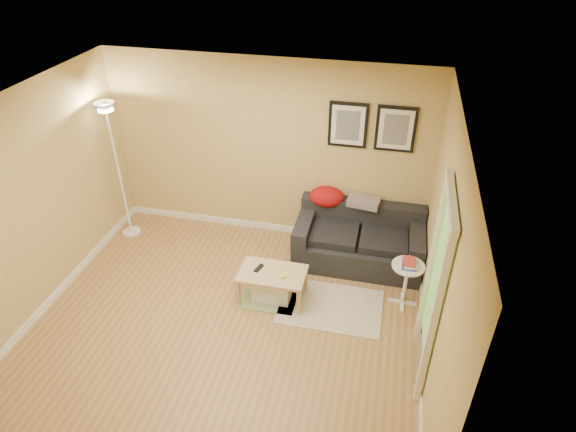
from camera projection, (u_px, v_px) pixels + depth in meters
The scene contains 24 objects.
floor at pixel (227, 322), 5.80m from camera, with size 4.50×4.50×0.00m, color #A77B47.
ceiling at pixel (207, 115), 4.38m from camera, with size 4.50×4.50×0.00m, color white.
wall_back at pixel (268, 151), 6.72m from camera, with size 4.50×4.50×0.00m, color tan.
wall_front at pixel (123, 392), 3.46m from camera, with size 4.50×4.50×0.00m, color tan.
wall_left at pixel (30, 208), 5.51m from camera, with size 4.00×4.00×0.00m, color tan.
wall_right at pixel (441, 263), 4.67m from camera, with size 4.00×4.00×0.00m, color tan.
baseboard_back at pixel (269, 227), 7.40m from camera, with size 4.50×0.02×0.10m, color white.
baseboard_left at pixel (59, 291), 6.19m from camera, with size 0.02×4.00×0.10m, color white.
baseboard_right at pixel (421, 352), 5.36m from camera, with size 0.02×4.00×0.10m, color white.
sofa at pixel (359, 238), 6.59m from camera, with size 1.70×0.90×0.75m, color black, non-canonical shape.
red_throw at pixel (327, 197), 6.73m from camera, with size 0.48×0.36×0.28m, color #AA0F14, non-canonical shape.
plaid_throw at pixel (364, 202), 6.61m from camera, with size 0.42×0.26×0.10m, color tan, non-canonical shape.
framed_print_left at pixel (348, 125), 6.23m from camera, with size 0.50×0.04×0.60m, color black, non-canonical shape.
framed_print_right at pixel (396, 129), 6.11m from camera, with size 0.50×0.04×0.60m, color black, non-canonical shape.
area_rug at pixel (331, 307), 6.02m from camera, with size 1.25×0.85×0.01m, color beige.
green_runner at pixel (269, 298), 6.14m from camera, with size 0.70×0.50×0.01m, color #668C4C.
coffee_table at pixel (273, 285), 6.05m from camera, with size 0.82×0.50×0.41m, color tan, non-canonical shape.
remote_control at pixel (259, 268), 5.99m from camera, with size 0.05×0.16×0.02m, color black.
tape_roll at pixel (283, 277), 5.85m from camera, with size 0.07×0.07×0.03m, color yellow.
storage_bin at pixel (272, 287), 6.10m from camera, with size 0.49×0.36×0.30m, color white, non-canonical shape.
side_table at pixel (405, 285), 5.92m from camera, with size 0.39×0.39×0.60m, color white, non-canonical shape.
book_stack at pixel (409, 263), 5.73m from camera, with size 0.17×0.22×0.07m, color #3843A8, non-canonical shape.
floor_lamp at pixel (120, 176), 6.82m from camera, with size 0.27×0.27×2.05m, color white, non-canonical shape.
doorway at pixel (431, 294), 4.71m from camera, with size 0.12×1.01×2.13m, color white, non-canonical shape.
Camera 1 is at (1.63, -3.89, 4.24)m, focal length 30.45 mm.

